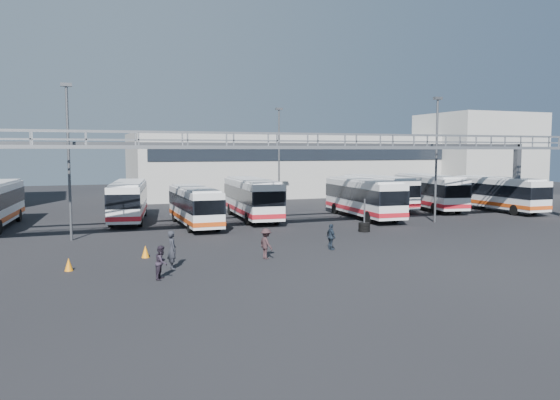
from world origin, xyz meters
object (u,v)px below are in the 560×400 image
object	(u,v)px
cone_left	(69,264)
tire_stack	(364,226)
pedestrian_b	(162,262)
bus_8	(429,190)
cone_right	(145,251)
light_pole_left	(69,153)
bus_6	(363,196)
light_pole_mid	(436,153)
bus_9	(498,192)
bus_3	(195,205)
bus_4	(252,197)
bus_2	(128,199)
pedestrian_a	(172,250)
bus_7	(377,191)
light_pole_back	(279,152)
pedestrian_d	(331,237)
pedestrian_c	(266,244)

from	to	relation	value
cone_left	tire_stack	world-z (taller)	tire_stack
pedestrian_b	cone_left	size ratio (longest dim) A/B	2.41
bus_8	cone_right	size ratio (longest dim) A/B	17.16
light_pole_left	bus_6	size ratio (longest dim) A/B	0.89
bus_8	cone_left	distance (m)	37.70
light_pole_mid	bus_9	distance (m)	12.51
light_pole_mid	bus_3	distance (m)	19.97
bus_3	bus_4	world-z (taller)	bus_4
bus_4	cone_right	size ratio (longest dim) A/B	16.99
bus_4	cone_right	bearing A→B (deg)	-122.76
bus_2	cone_left	distance (m)	19.09
light_pole_left	pedestrian_a	size ratio (longest dim) A/B	5.32
light_pole_mid	bus_8	distance (m)	10.60
pedestrian_b	cone_left	world-z (taller)	pedestrian_b
bus_6	pedestrian_b	size ratio (longest dim) A/B	7.37
bus_7	cone_right	xyz separation A→B (m)	(-25.16, -17.24, -1.51)
light_pole_left	bus_3	xyz separation A→B (m)	(9.01, 3.68, -4.03)
bus_9	cone_left	size ratio (longest dim) A/B	17.02
light_pole_left	light_pole_back	size ratio (longest dim) A/B	1.00
bus_9	bus_6	bearing A→B (deg)	-178.07
bus_6	tire_stack	xyz separation A→B (m)	(-3.96, -7.12, -1.50)
light_pole_left	tire_stack	world-z (taller)	light_pole_left
bus_7	tire_stack	xyz separation A→B (m)	(-9.01, -13.08, -1.45)
bus_6	bus_7	bearing A→B (deg)	54.42
bus_2	bus_3	distance (m)	6.75
pedestrian_d	pedestrian_a	bearing A→B (deg)	96.72
pedestrian_c	bus_8	bearing A→B (deg)	-64.42
bus_4	light_pole_left	bearing A→B (deg)	-151.65
bus_3	light_pole_back	bearing A→B (deg)	43.83
pedestrian_a	cone_right	size ratio (longest dim) A/B	2.80
bus_8	light_pole_mid	bearing A→B (deg)	-113.12
light_pole_left	pedestrian_c	xyz separation A→B (m)	(9.90, -10.33, -4.89)
cone_right	light_pole_left	bearing A→B (deg)	116.31
light_pole_mid	tire_stack	world-z (taller)	light_pole_mid
light_pole_back	cone_left	size ratio (longest dim) A/B	15.80
light_pole_mid	bus_6	bearing A→B (deg)	131.61
bus_6	light_pole_mid	bearing A→B (deg)	-43.71
bus_3	bus_9	bearing A→B (deg)	0.72
light_pole_left	bus_2	world-z (taller)	light_pole_left
bus_6	bus_9	world-z (taller)	bus_6
bus_7	bus_8	world-z (taller)	bus_8
bus_3	bus_8	xyz separation A→B (m)	(24.46, 3.57, 0.23)
bus_8	cone_left	bearing A→B (deg)	-142.85
pedestrian_c	pedestrian_b	bearing A→B (deg)	103.19
light_pole_back	cone_right	distance (m)	27.58
light_pole_left	pedestrian_b	distance (m)	14.50
pedestrian_a	bus_8	bearing A→B (deg)	-61.65
pedestrian_d	light_pole_left	bearing A→B (deg)	53.33
bus_2	cone_left	bearing A→B (deg)	-94.37
pedestrian_a	cone_right	world-z (taller)	pedestrian_a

